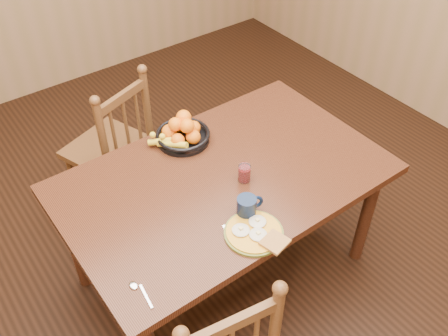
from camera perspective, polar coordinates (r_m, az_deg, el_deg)
room at (r=2.10m, az=0.00°, el=11.20°), size 4.52×5.02×2.72m
dining_table at (r=2.52m, az=0.00°, el=-2.28°), size 1.60×1.00×0.75m
chair_far at (r=3.12m, az=-12.60°, el=2.26°), size 0.57×0.55×0.99m
breakfast_plate at (r=2.20m, az=3.55°, el=-7.37°), size 0.26×0.30×0.04m
fork at (r=2.19m, az=1.04°, el=-7.92°), size 0.06×0.18×0.00m
spoon at (r=2.05m, az=-9.84°, el=-13.46°), size 0.04×0.16×0.01m
coffee_mug at (r=2.25m, az=2.68°, el=-4.39°), size 0.13×0.09×0.10m
juice_glass at (r=2.42m, az=2.34°, el=-0.64°), size 0.06×0.06×0.09m
fruit_bowl at (r=2.65m, az=-4.84°, el=4.03°), size 0.32×0.29×0.17m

